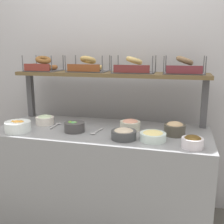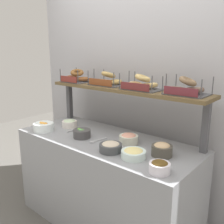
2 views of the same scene
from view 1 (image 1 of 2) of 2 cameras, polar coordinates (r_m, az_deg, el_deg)
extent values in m
plane|color=#595651|center=(2.51, -2.10, -22.73)|extent=(8.00, 8.00, 0.00)
cube|color=#AEAEB4|center=(2.58, 1.27, 7.11)|extent=(2.88, 0.06, 2.40)
cube|color=gray|center=(2.29, -2.19, -14.03)|extent=(1.68, 0.70, 0.85)
cube|color=#4C4C51|center=(2.65, -16.88, 3.42)|extent=(0.05, 0.05, 0.40)
cube|color=#4C4C51|center=(2.26, 19.02, 1.75)|extent=(0.05, 0.05, 0.40)
cube|color=brown|center=(2.31, -0.38, 8.05)|extent=(1.64, 0.32, 0.03)
cylinder|color=white|center=(1.89, 8.67, -5.21)|extent=(0.18, 0.18, 0.06)
ellipsoid|color=#F4E18C|center=(1.88, 8.70, -4.53)|extent=(0.14, 0.14, 0.04)
cylinder|color=#454344|center=(2.09, -7.96, -3.17)|extent=(0.16, 0.16, 0.07)
sphere|color=#67A63C|center=(2.09, -8.85, -2.44)|extent=(0.04, 0.04, 0.04)
sphere|color=#6BAB5E|center=(2.08, -7.86, -2.48)|extent=(0.04, 0.04, 0.04)
sphere|color=#6CA05B|center=(2.08, -7.87, -2.52)|extent=(0.04, 0.04, 0.04)
sphere|color=#599938|center=(2.08, -7.74, -2.49)|extent=(0.03, 0.03, 0.03)
sphere|color=#54AF5B|center=(2.07, -8.22, -2.54)|extent=(0.04, 0.04, 0.04)
cylinder|color=white|center=(2.19, -19.37, -2.93)|extent=(0.20, 0.20, 0.08)
sphere|color=gold|center=(2.19, -19.15, -2.19)|extent=(0.04, 0.04, 0.04)
sphere|color=#F9AA47|center=(2.18, -19.62, -2.30)|extent=(0.05, 0.05, 0.05)
sphere|color=orange|center=(2.21, -20.30, -2.16)|extent=(0.04, 0.04, 0.04)
sphere|color=#F4A441|center=(2.17, -18.74, -2.29)|extent=(0.05, 0.05, 0.05)
cylinder|color=#424547|center=(1.90, 2.50, -4.85)|extent=(0.18, 0.18, 0.06)
ellipsoid|color=beige|center=(1.89, 2.50, -4.10)|extent=(0.14, 0.14, 0.04)
cylinder|color=#4B463D|center=(2.03, 13.15, -3.70)|extent=(0.16, 0.16, 0.08)
ellipsoid|color=tan|center=(2.02, 13.20, -2.77)|extent=(0.12, 0.12, 0.06)
cylinder|color=white|center=(2.34, -14.05, -1.77)|extent=(0.15, 0.15, 0.06)
ellipsoid|color=beige|center=(2.34, -14.08, -1.13)|extent=(0.12, 0.12, 0.04)
cylinder|color=silver|center=(2.12, 3.87, -2.90)|extent=(0.16, 0.16, 0.07)
ellipsoid|color=#E79E84|center=(2.11, 3.88, -2.15)|extent=(0.12, 0.12, 0.05)
cylinder|color=white|center=(1.80, 16.70, -6.30)|extent=(0.14, 0.14, 0.07)
ellipsoid|color=#573E17|center=(1.79, 16.76, -5.46)|extent=(0.11, 0.11, 0.05)
cube|color=#B7B7BC|center=(2.24, -12.24, -3.02)|extent=(0.02, 0.14, 0.01)
ellipsoid|color=#B7B7BC|center=(2.32, -11.35, -2.38)|extent=(0.04, 0.03, 0.01)
cube|color=#B7B7BC|center=(2.08, -2.91, -3.98)|extent=(0.04, 0.14, 0.01)
ellipsoid|color=#B7B7BC|center=(2.01, -4.12, -4.59)|extent=(0.04, 0.03, 0.01)
cube|color=#4C4C51|center=(2.52, -14.25, 8.51)|extent=(0.29, 0.24, 0.01)
cylinder|color=#4C4C51|center=(2.49, -18.45, 9.72)|extent=(0.01, 0.01, 0.14)
cylinder|color=#4C4C51|center=(2.35, -12.72, 9.91)|extent=(0.01, 0.01, 0.14)
cylinder|color=#4C4C51|center=(2.69, -15.75, 10.08)|extent=(0.01, 0.01, 0.14)
cylinder|color=#4C4C51|center=(2.56, -10.32, 10.23)|extent=(0.01, 0.01, 0.14)
cube|color=maroon|center=(2.42, -15.69, 9.11)|extent=(0.24, 0.01, 0.06)
torus|color=brown|center=(2.52, -15.64, 9.22)|extent=(0.18, 0.18, 0.06)
torus|color=brown|center=(2.53, -13.03, 9.22)|extent=(0.19, 0.19, 0.05)
torus|color=brown|center=(2.52, -14.37, 10.68)|extent=(0.20, 0.20, 0.08)
cube|color=#4C4C51|center=(2.38, -5.06, 8.61)|extent=(0.34, 0.24, 0.01)
cylinder|color=#4C4C51|center=(2.33, -9.90, 10.01)|extent=(0.01, 0.01, 0.14)
cylinder|color=#4C4C51|center=(2.22, -2.08, 10.05)|extent=(0.01, 0.01, 0.14)
cylinder|color=#4C4C51|center=(2.54, -7.71, 10.30)|extent=(0.01, 0.01, 0.14)
cylinder|color=#4C4C51|center=(2.44, -0.48, 10.31)|extent=(0.01, 0.01, 0.14)
cube|color=brown|center=(2.27, -6.12, 9.29)|extent=(0.29, 0.01, 0.06)
torus|color=tan|center=(2.37, -6.68, 9.29)|extent=(0.19, 0.19, 0.05)
torus|color=tan|center=(2.40, -3.63, 9.34)|extent=(0.16, 0.16, 0.05)
torus|color=tan|center=(2.38, -5.11, 10.95)|extent=(0.18, 0.18, 0.08)
cube|color=#4C4C51|center=(2.26, 4.69, 8.39)|extent=(0.34, 0.24, 0.01)
cylinder|color=#4C4C51|center=(2.17, -0.16, 10.01)|extent=(0.01, 0.01, 0.14)
cylinder|color=#4C4C51|center=(2.11, 8.59, 9.78)|extent=(0.01, 0.01, 0.14)
cylinder|color=#4C4C51|center=(2.40, 1.29, 10.27)|extent=(0.01, 0.01, 0.14)
cylinder|color=#4C4C51|center=(2.34, 9.24, 10.05)|extent=(0.01, 0.01, 0.14)
cube|color=maroon|center=(2.13, 4.12, 9.11)|extent=(0.29, 0.01, 0.06)
torus|color=tan|center=(2.23, 3.05, 9.23)|extent=(0.20, 0.20, 0.06)
torus|color=tan|center=(2.28, 6.14, 9.24)|extent=(0.17, 0.17, 0.06)
torus|color=tan|center=(2.25, 4.73, 10.84)|extent=(0.19, 0.19, 0.08)
cube|color=#4C4C51|center=(2.23, 15.02, 7.96)|extent=(0.32, 0.24, 0.01)
cylinder|color=#4C4C51|center=(2.12, 10.93, 9.71)|extent=(0.01, 0.01, 0.14)
cylinder|color=#4C4C51|center=(2.12, 19.30, 9.23)|extent=(0.01, 0.01, 0.14)
cylinder|color=#4C4C51|center=(2.35, 11.35, 9.97)|extent=(0.01, 0.01, 0.14)
cylinder|color=#4C4C51|center=(2.35, 18.91, 9.54)|extent=(0.01, 0.01, 0.14)
cube|color=maroon|center=(2.11, 15.07, 8.68)|extent=(0.27, 0.01, 0.06)
torus|color=#726A56|center=(2.20, 13.62, 8.79)|extent=(0.20, 0.20, 0.05)
torus|color=#795F4F|center=(2.27, 16.29, 8.80)|extent=(0.20, 0.20, 0.06)
torus|color=#85684A|center=(2.23, 15.17, 10.50)|extent=(0.18, 0.17, 0.09)
camera|label=2|loc=(0.90, 82.55, 12.70)|focal=40.54mm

